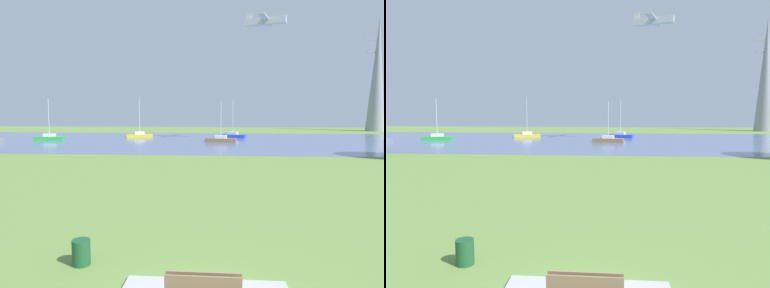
{
  "view_description": "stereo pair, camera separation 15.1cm",
  "coord_description": "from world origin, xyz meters",
  "views": [
    {
      "loc": [
        0.37,
        -7.78,
        4.75
      ],
      "look_at": [
        -1.45,
        14.73,
        2.67
      ],
      "focal_mm": 32.59,
      "sensor_mm": 36.0,
      "label": 1
    },
    {
      "loc": [
        0.52,
        -7.77,
        4.75
      ],
      "look_at": [
        -1.45,
        14.73,
        2.67
      ],
      "focal_mm": 32.59,
      "sensor_mm": 36.0,
      "label": 2
    }
  ],
  "objects": [
    {
      "name": "ground_plane",
      "position": [
        0.0,
        22.0,
        0.0
      ],
      "size": [
        160.0,
        160.0,
        0.0
      ],
      "primitive_type": "plane",
      "color": "olive"
    },
    {
      "name": "litter_bin",
      "position": [
        -3.91,
        2.37,
        0.4
      ],
      "size": [
        0.56,
        0.56,
        0.8
      ],
      "primitive_type": "cylinder",
      "color": "#1E512D",
      "rests_on": "ground"
    },
    {
      "name": "water_surface",
      "position": [
        0.0,
        50.0,
        0.01
      ],
      "size": [
        140.0,
        40.0,
        0.02
      ],
      "primitive_type": "cube",
      "color": "slate",
      "rests_on": "ground"
    },
    {
      "name": "sailboat_yellow",
      "position": [
        -14.53,
        55.62,
        0.47
      ],
      "size": [
        5.03,
        2.86,
        7.46
      ],
      "color": "yellow",
      "rests_on": "water_surface"
    },
    {
      "name": "sailboat_blue",
      "position": [
        2.68,
        56.48,
        0.46
      ],
      "size": [
        5.03,
        3.01,
        7.0
      ],
      "color": "blue",
      "rests_on": "water_surface"
    },
    {
      "name": "sailboat_brown",
      "position": [
        0.48,
        46.82,
        0.46
      ],
      "size": [
        4.97,
        2.23,
        6.34
      ],
      "color": "brown",
      "rests_on": "water_surface"
    },
    {
      "name": "sailboat_green",
      "position": [
        -28.28,
        48.5,
        0.46
      ],
      "size": [
        4.96,
        2.12,
        6.99
      ],
      "color": "green",
      "rests_on": "water_surface"
    },
    {
      "name": "electricity_pylon",
      "position": [
        38.59,
        81.82,
        13.9
      ],
      "size": [
        6.4,
        4.4,
        27.78
      ],
      "color": "gray",
      "rests_on": "ground"
    },
    {
      "name": "light_aircraft",
      "position": [
        7.51,
        50.26,
        19.3
      ],
      "size": [
        6.43,
        8.33,
        2.1
      ],
      "color": "silver"
    }
  ]
}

